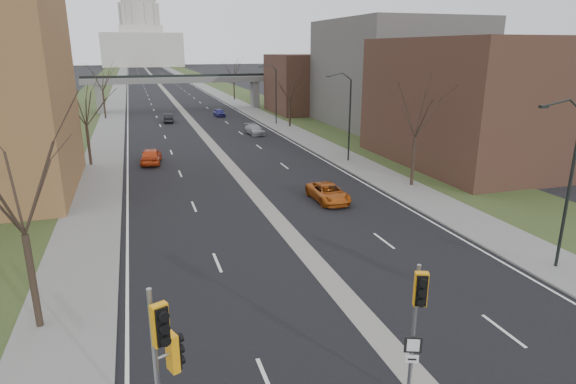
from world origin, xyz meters
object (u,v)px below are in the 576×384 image
car_left_far (169,118)px  car_right_far (219,113)px  signal_pole_left (164,350)px  signal_pole_median (417,313)px  car_right_near (328,193)px  car_right_mid (255,130)px  car_left_near (151,156)px

car_left_far → car_right_far: 9.71m
signal_pole_left → car_right_far: (13.53, 69.75, -2.77)m
signal_pole_median → car_left_far: signal_pole_median is taller
signal_pole_median → car_left_far: bearing=114.1°
signal_pole_left → car_right_far: size_ratio=1.40×
signal_pole_median → car_right_far: 70.41m
signal_pole_left → car_right_near: bearing=34.7°
car_left_far → car_right_mid: (10.08, -14.72, -0.02)m
car_right_near → car_right_far: size_ratio=1.27×
car_left_near → car_left_far: (3.82, 28.00, -0.13)m
signal_pole_left → car_left_near: signal_pole_left is taller
car_left_near → car_right_far: (12.49, 32.37, -0.16)m
car_right_near → car_left_far: bearing=99.9°
signal_pole_left → car_right_mid: signal_pole_left is taller
signal_pole_median → car_right_near: 21.82m
signal_pole_median → car_left_far: (-2.57, 65.72, -2.71)m
car_right_far → signal_pole_median: bearing=-99.0°
signal_pole_left → signal_pole_median: 7.43m
signal_pole_left → car_left_near: 37.49m
car_left_near → car_right_far: car_left_near is taller
signal_pole_left → car_left_far: size_ratio=1.30×
signal_pole_left → car_left_near: bearing=65.7°
signal_pole_left → car_right_mid: size_ratio=1.18×
car_left_far → car_right_mid: size_ratio=0.90×
signal_pole_median → car_left_near: signal_pole_median is taller
signal_pole_median → car_left_far: size_ratio=1.21×
car_right_near → car_right_mid: car_right_near is taller
signal_pole_left → car_left_far: 65.62m
car_right_mid → car_left_near: bearing=-141.2°
signal_pole_median → car_right_near: bearing=96.5°
car_right_mid → car_right_near: bearing=-98.3°
signal_pole_median → car_right_far: size_ratio=1.30×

